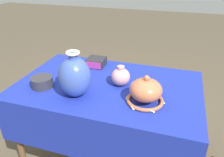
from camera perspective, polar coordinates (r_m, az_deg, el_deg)
display_table at (r=1.53m, az=-1.24°, el=-4.21°), size 1.25×0.80×0.74m
vase_tall_bulbous at (r=1.34m, az=-9.70°, el=0.51°), size 0.20×0.20×0.29m
vase_dome_bell at (r=1.30m, az=8.77°, el=-3.44°), size 0.24×0.22×0.18m
mosaic_tile_box at (r=1.78m, az=-4.17°, el=4.30°), size 0.15×0.15×0.06m
jar_round_rose at (r=1.47m, az=2.27°, el=0.50°), size 0.13×0.13×0.14m
pot_squat_charcoal at (r=1.54m, az=-17.81°, el=-0.86°), size 0.15×0.15×0.07m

